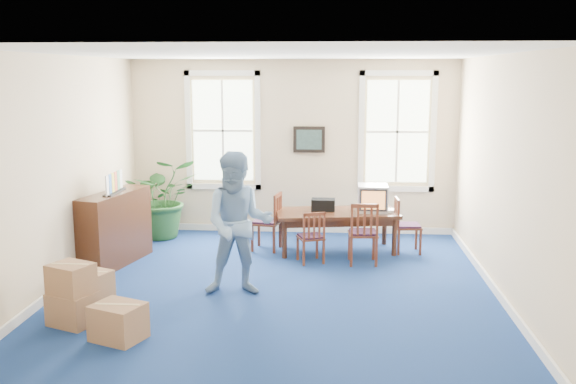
# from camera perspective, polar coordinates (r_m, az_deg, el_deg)

# --- Properties ---
(floor) EXTENTS (6.50, 6.50, 0.00)m
(floor) POSITION_cam_1_polar(r_m,az_deg,el_deg) (9.05, -0.92, -8.49)
(floor) COLOR navy
(floor) RESTS_ON ground
(ceiling) EXTENTS (6.50, 6.50, 0.00)m
(ceiling) POSITION_cam_1_polar(r_m,az_deg,el_deg) (8.56, -0.98, 12.19)
(ceiling) COLOR white
(ceiling) RESTS_ON ground
(wall_back) EXTENTS (6.50, 0.00, 6.50)m
(wall_back) POSITION_cam_1_polar(r_m,az_deg,el_deg) (11.88, 0.45, 4.00)
(wall_back) COLOR beige
(wall_back) RESTS_ON ground
(wall_front) EXTENTS (6.50, 0.00, 6.50)m
(wall_front) POSITION_cam_1_polar(r_m,az_deg,el_deg) (5.50, -3.95, -3.73)
(wall_front) COLOR beige
(wall_front) RESTS_ON ground
(wall_left) EXTENTS (0.00, 6.50, 6.50)m
(wall_left) POSITION_cam_1_polar(r_m,az_deg,el_deg) (9.42, -19.46, 1.68)
(wall_left) COLOR beige
(wall_left) RESTS_ON ground
(wall_right) EXTENTS (0.00, 6.50, 6.50)m
(wall_right) POSITION_cam_1_polar(r_m,az_deg,el_deg) (8.92, 18.64, 1.26)
(wall_right) COLOR beige
(wall_right) RESTS_ON ground
(baseboard_back) EXTENTS (6.00, 0.04, 0.12)m
(baseboard_back) POSITION_cam_1_polar(r_m,az_deg,el_deg) (12.12, 0.43, -3.26)
(baseboard_back) COLOR white
(baseboard_back) RESTS_ON ground
(baseboard_left) EXTENTS (0.04, 6.50, 0.12)m
(baseboard_left) POSITION_cam_1_polar(r_m,az_deg,el_deg) (9.75, -18.74, -7.30)
(baseboard_left) COLOR white
(baseboard_left) RESTS_ON ground
(baseboard_right) EXTENTS (0.04, 6.50, 0.12)m
(baseboard_right) POSITION_cam_1_polar(r_m,az_deg,el_deg) (9.27, 17.89, -8.17)
(baseboard_right) COLOR white
(baseboard_right) RESTS_ON ground
(window_left) EXTENTS (1.40, 0.12, 2.20)m
(window_left) POSITION_cam_1_polar(r_m,az_deg,el_deg) (11.98, -5.80, 5.45)
(window_left) COLOR white
(window_left) RESTS_ON ground
(window_right) EXTENTS (1.40, 0.12, 2.20)m
(window_right) POSITION_cam_1_polar(r_m,az_deg,el_deg) (11.86, 9.68, 5.30)
(window_right) COLOR white
(window_right) RESTS_ON ground
(wall_picture) EXTENTS (0.58, 0.06, 0.48)m
(wall_picture) POSITION_cam_1_polar(r_m,az_deg,el_deg) (11.80, 1.89, 4.69)
(wall_picture) COLOR black
(wall_picture) RESTS_ON ground
(conference_table) EXTENTS (2.12, 1.21, 0.68)m
(conference_table) POSITION_cam_1_polar(r_m,az_deg,el_deg) (10.79, 4.33, -3.49)
(conference_table) COLOR #402012
(conference_table) RESTS_ON ground
(crt_tv) EXTENTS (0.49, 0.54, 0.44)m
(crt_tv) POSITION_cam_1_polar(r_m,az_deg,el_deg) (10.74, 7.53, -0.55)
(crt_tv) COLOR #B7B7BC
(crt_tv) RESTS_ON conference_table
(game_console) EXTENTS (0.18, 0.22, 0.05)m
(game_console) POSITION_cam_1_polar(r_m,az_deg,el_deg) (10.75, 8.97, -1.64)
(game_console) COLOR white
(game_console) RESTS_ON conference_table
(equipment_bag) EXTENTS (0.40, 0.26, 0.20)m
(equipment_bag) POSITION_cam_1_polar(r_m,az_deg,el_deg) (10.74, 3.15, -1.14)
(equipment_bag) COLOR black
(equipment_bag) RESTS_ON conference_table
(chair_near_left) EXTENTS (0.48, 0.48, 0.84)m
(chair_near_left) POSITION_cam_1_polar(r_m,az_deg,el_deg) (10.12, 2.02, -3.96)
(chair_near_left) COLOR maroon
(chair_near_left) RESTS_ON ground
(chair_near_right) EXTENTS (0.47, 0.47, 1.00)m
(chair_near_right) POSITION_cam_1_polar(r_m,az_deg,el_deg) (10.10, 6.68, -3.59)
(chair_near_right) COLOR maroon
(chair_near_right) RESTS_ON ground
(chair_end_left) EXTENTS (0.51, 0.51, 0.98)m
(chair_end_left) POSITION_cam_1_polar(r_m,az_deg,el_deg) (10.82, -1.95, -2.63)
(chair_end_left) COLOR maroon
(chair_end_left) RESTS_ON ground
(chair_end_right) EXTENTS (0.44, 0.44, 0.92)m
(chair_end_right) POSITION_cam_1_polar(r_m,az_deg,el_deg) (10.84, 10.62, -2.93)
(chair_end_right) COLOR maroon
(chair_end_right) RESTS_ON ground
(man) EXTENTS (1.01, 0.81, 1.94)m
(man) POSITION_cam_1_polar(r_m,az_deg,el_deg) (8.59, -4.42, -2.84)
(man) COLOR #7398C0
(man) RESTS_ON ground
(credenza) EXTENTS (0.76, 1.56, 1.18)m
(credenza) POSITION_cam_1_polar(r_m,az_deg,el_deg) (10.34, -15.12, -3.04)
(credenza) COLOR #402012
(credenza) RESTS_ON ground
(brochure_rack) EXTENTS (0.24, 0.77, 0.33)m
(brochure_rack) POSITION_cam_1_polar(r_m,az_deg,el_deg) (10.19, -15.21, 1.09)
(brochure_rack) COLOR #99999E
(brochure_rack) RESTS_ON credenza
(potted_plant) EXTENTS (1.63, 1.53, 1.46)m
(potted_plant) POSITION_cam_1_polar(r_m,az_deg,el_deg) (11.82, -11.10, -0.49)
(potted_plant) COLOR #215022
(potted_plant) RESTS_ON ground
(cardboard_boxes) EXTENTS (1.79, 1.79, 0.78)m
(cardboard_boxes) POSITION_cam_1_polar(r_m,az_deg,el_deg) (8.11, -17.09, -8.36)
(cardboard_boxes) COLOR #9D6F4B
(cardboard_boxes) RESTS_ON ground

